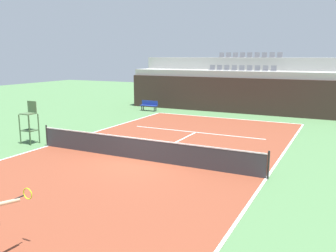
{
  "coord_description": "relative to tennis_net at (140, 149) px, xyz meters",
  "views": [
    {
      "loc": [
        7.84,
        -12.88,
        4.49
      ],
      "look_at": [
        0.35,
        2.0,
        1.2
      ],
      "focal_mm": 38.01,
      "sensor_mm": 36.0,
      "label": 1
    }
  ],
  "objects": [
    {
      "name": "player_bench",
      "position": [
        -6.73,
        12.59,
        -0.0
      ],
      "size": [
        1.5,
        0.4,
        0.85
      ],
      "color": "navy",
      "rests_on": "ground_plane"
    },
    {
      "name": "service_line_far",
      "position": [
        0.0,
        6.4,
        -0.5
      ],
      "size": [
        8.26,
        0.1,
        0.0
      ],
      "primitive_type": "cube",
      "color": "white",
      "rests_on": "court_surface"
    },
    {
      "name": "sideline_left",
      "position": [
        -5.45,
        0.0,
        -0.5
      ],
      "size": [
        0.1,
        24.0,
        0.0
      ],
      "primitive_type": "cube",
      "color": "white",
      "rests_on": "court_surface"
    },
    {
      "name": "stands_tier_upper",
      "position": [
        0.0,
        18.41,
        1.67
      ],
      "size": [
        18.83,
        2.4,
        4.36
      ],
      "primitive_type": "cube",
      "color": "#9E9E99",
      "rests_on": "ground_plane"
    },
    {
      "name": "stands_tier_lower",
      "position": [
        0.0,
        16.01,
        1.15
      ],
      "size": [
        18.83,
        2.4,
        3.32
      ],
      "primitive_type": "cube",
      "color": "#9E9E99",
      "rests_on": "ground_plane"
    },
    {
      "name": "tennis_net",
      "position": [
        0.0,
        0.0,
        0.0
      ],
      "size": [
        11.08,
        0.08,
        1.07
      ],
      "color": "black",
      "rests_on": "court_surface"
    },
    {
      "name": "centre_service_line",
      "position": [
        0.0,
        3.2,
        -0.5
      ],
      "size": [
        0.1,
        6.4,
        0.0
      ],
      "primitive_type": "cube",
      "color": "white",
      "rests_on": "court_surface"
    },
    {
      "name": "umpire_chair",
      "position": [
        -6.7,
        0.06,
        0.68
      ],
      "size": [
        0.76,
        0.66,
        2.2
      ],
      "color": "#334C2D",
      "rests_on": "ground_plane"
    },
    {
      "name": "sideline_right",
      "position": [
        5.45,
        0.0,
        -0.5
      ],
      "size": [
        0.1,
        24.0,
        0.0
      ],
      "primitive_type": "cube",
      "color": "white",
      "rests_on": "court_surface"
    },
    {
      "name": "baseline_far",
      "position": [
        0.0,
        11.95,
        -0.5
      ],
      "size": [
        11.0,
        0.1,
        0.0
      ],
      "primitive_type": "cube",
      "color": "white",
      "rests_on": "court_surface"
    },
    {
      "name": "court_surface",
      "position": [
        0.0,
        0.0,
        -0.5
      ],
      "size": [
        11.0,
        24.0,
        0.01
      ],
      "primitive_type": "cube",
      "color": "brown",
      "rests_on": "ground_plane"
    },
    {
      "name": "seating_row_upper",
      "position": [
        0.0,
        18.5,
        3.97
      ],
      "size": [
        5.55,
        0.44,
        0.44
      ],
      "color": "slate",
      "rests_on": "stands_tier_upper"
    },
    {
      "name": "back_wall",
      "position": [
        0.0,
        14.66,
        0.89
      ],
      "size": [
        18.83,
        0.3,
        2.8
      ],
      "primitive_type": "cube",
      "color": "#33231E",
      "rests_on": "ground_plane"
    },
    {
      "name": "seating_row_lower",
      "position": [
        0.0,
        16.1,
        2.93
      ],
      "size": [
        5.55,
        0.44,
        0.44
      ],
      "color": "slate",
      "rests_on": "stands_tier_lower"
    },
    {
      "name": "ground_plane",
      "position": [
        0.0,
        0.0,
        -0.51
      ],
      "size": [
        80.0,
        80.0,
        0.0
      ],
      "primitive_type": "plane",
      "color": "#477042"
    }
  ]
}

